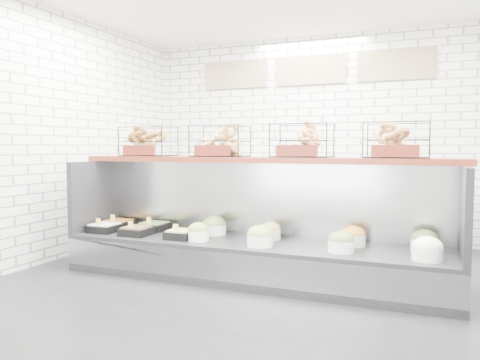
% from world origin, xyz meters
% --- Properties ---
extents(ground, '(5.50, 5.50, 0.00)m').
position_xyz_m(ground, '(0.00, 0.00, 0.00)').
color(ground, black).
rests_on(ground, ground).
extents(room_shell, '(5.02, 5.51, 3.01)m').
position_xyz_m(room_shell, '(0.00, 0.60, 2.06)').
color(room_shell, white).
rests_on(room_shell, ground).
extents(display_case, '(4.00, 0.90, 1.20)m').
position_xyz_m(display_case, '(0.01, 0.34, 0.33)').
color(display_case, black).
rests_on(display_case, ground).
extents(bagel_shelf, '(4.10, 0.50, 0.40)m').
position_xyz_m(bagel_shelf, '(0.00, 0.52, 1.38)').
color(bagel_shelf, '#541B12').
rests_on(bagel_shelf, display_case).
extents(prep_counter, '(4.00, 0.60, 1.20)m').
position_xyz_m(prep_counter, '(-0.00, 2.43, 0.47)').
color(prep_counter, '#93969B').
rests_on(prep_counter, ground).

